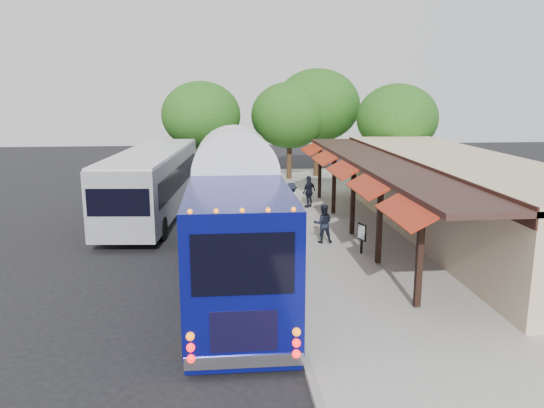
# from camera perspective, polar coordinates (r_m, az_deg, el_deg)

# --- Properties ---
(ground) EXTENTS (90.00, 90.00, 0.00)m
(ground) POSITION_cam_1_polar(r_m,az_deg,el_deg) (19.41, 0.43, -7.27)
(ground) COLOR black
(ground) RESTS_ON ground
(sidewalk) EXTENTS (10.00, 40.00, 0.15)m
(sidewalk) POSITION_cam_1_polar(r_m,az_deg,el_deg) (24.10, 11.39, -3.42)
(sidewalk) COLOR #9E9B93
(sidewalk) RESTS_ON ground
(curb) EXTENTS (0.20, 40.00, 0.16)m
(curb) POSITION_cam_1_polar(r_m,az_deg,el_deg) (23.18, -0.44, -3.80)
(curb) COLOR gray
(curb) RESTS_ON ground
(station_shelter) EXTENTS (8.15, 20.00, 3.60)m
(station_shelter) POSITION_cam_1_polar(r_m,az_deg,el_deg) (24.88, 19.05, 0.83)
(station_shelter) COLOR tan
(station_shelter) RESTS_ON ground
(coach_bus) EXTENTS (2.83, 13.13, 4.18)m
(coach_bus) POSITION_cam_1_polar(r_m,az_deg,el_deg) (17.96, -3.93, -1.42)
(coach_bus) COLOR #080B5F
(coach_bus) RESTS_ON ground
(city_bus) EXTENTS (3.85, 13.01, 3.44)m
(city_bus) POSITION_cam_1_polar(r_m,az_deg,el_deg) (27.84, -12.71, 2.48)
(city_bus) COLOR gray
(city_bus) RESTS_ON ground
(ped_a) EXTENTS (0.78, 0.63, 1.84)m
(ped_a) POSITION_cam_1_polar(r_m,az_deg,el_deg) (21.45, 1.38, -2.38)
(ped_a) COLOR black
(ped_a) RESTS_ON sidewalk
(ped_b) EXTENTS (0.84, 0.68, 1.65)m
(ped_b) POSITION_cam_1_polar(r_m,az_deg,el_deg) (22.31, 5.52, -2.10)
(ped_b) COLOR black
(ped_b) RESTS_ON sidewalk
(ped_c) EXTENTS (1.03, 1.00, 1.74)m
(ped_c) POSITION_cam_1_polar(r_m,az_deg,el_deg) (28.93, 4.01, 1.34)
(ped_c) COLOR black
(ped_c) RESTS_ON sidewalk
(ped_d) EXTENTS (1.36, 1.05, 1.85)m
(ped_d) POSITION_cam_1_polar(r_m,az_deg,el_deg) (26.16, 2.07, 0.31)
(ped_d) COLOR black
(ped_d) RESTS_ON sidewalk
(sign_board) EXTENTS (0.21, 0.54, 1.20)m
(sign_board) POSITION_cam_1_polar(r_m,az_deg,el_deg) (21.01, 9.64, -3.16)
(sign_board) COLOR black
(sign_board) RESTS_ON sidewalk
(tree_left) EXTENTS (5.47, 5.47, 7.00)m
(tree_left) POSITION_cam_1_polar(r_m,az_deg,el_deg) (37.99, 1.91, 9.51)
(tree_left) COLOR #382314
(tree_left) RESTS_ON ground
(tree_mid) EXTENTS (6.22, 6.22, 7.96)m
(tree_mid) POSITION_cam_1_polar(r_m,az_deg,el_deg) (39.27, 4.87, 10.50)
(tree_mid) COLOR #382314
(tree_mid) RESTS_ON ground
(tree_right) EXTENTS (5.36, 5.36, 6.86)m
(tree_right) POSITION_cam_1_polar(r_m,az_deg,el_deg) (36.44, 13.32, 8.93)
(tree_right) COLOR #382314
(tree_right) RESTS_ON ground
(tree_far) EXTENTS (5.51, 5.51, 7.05)m
(tree_far) POSITION_cam_1_polar(r_m,az_deg,el_deg) (37.67, -7.64, 9.44)
(tree_far) COLOR #382314
(tree_far) RESTS_ON ground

